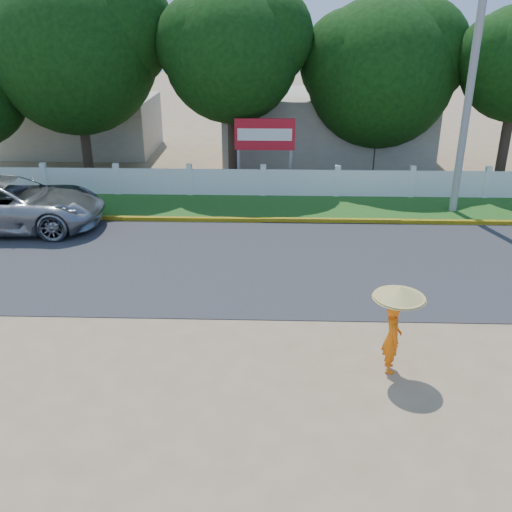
{
  "coord_description": "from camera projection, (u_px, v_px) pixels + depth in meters",
  "views": [
    {
      "loc": [
        0.42,
        -11.26,
        7.08
      ],
      "look_at": [
        0.0,
        2.0,
        1.3
      ],
      "focal_mm": 40.0,
      "sensor_mm": 36.0,
      "label": 1
    }
  ],
  "objects": [
    {
      "name": "grass_verge",
      "position": [
        262.0,
        207.0,
        22.08
      ],
      "size": [
        60.0,
        3.5,
        0.03
      ],
      "primitive_type": "cube",
      "color": "#2D601E",
      "rests_on": "ground"
    },
    {
      "name": "tree_row",
      "position": [
        315.0,
        58.0,
        24.23
      ],
      "size": [
        33.99,
        7.67,
        9.26
      ],
      "color": "#473828",
      "rests_on": "ground"
    },
    {
      "name": "building_near",
      "position": [
        325.0,
        126.0,
        28.92
      ],
      "size": [
        10.0,
        6.0,
        3.2
      ],
      "primitive_type": "cube",
      "color": "#B7AD99",
      "rests_on": "ground"
    },
    {
      "name": "utility_pole",
      "position": [
        470.0,
        88.0,
        19.88
      ],
      "size": [
        0.28,
        0.28,
        9.03
      ],
      "primitive_type": "cylinder",
      "color": "gray",
      "rests_on": "ground"
    },
    {
      "name": "curb",
      "position": [
        261.0,
        220.0,
        20.5
      ],
      "size": [
        40.0,
        0.18,
        0.16
      ],
      "primitive_type": "cube",
      "color": "yellow",
      "rests_on": "ground"
    },
    {
      "name": "road",
      "position": [
        259.0,
        262.0,
        17.28
      ],
      "size": [
        60.0,
        7.0,
        0.02
      ],
      "primitive_type": "cube",
      "color": "#38383A",
      "rests_on": "ground"
    },
    {
      "name": "monk_with_parasol",
      "position": [
        396.0,
        316.0,
        11.66
      ],
      "size": [
        1.08,
        1.08,
        1.97
      ],
      "color": "orange",
      "rests_on": "ground"
    },
    {
      "name": "building_far",
      "position": [
        78.0,
        124.0,
        30.3
      ],
      "size": [
        8.0,
        5.0,
        2.8
      ],
      "primitive_type": "cube",
      "color": "#B7AD99",
      "rests_on": "ground"
    },
    {
      "name": "vehicle",
      "position": [
        9.0,
        204.0,
        19.63
      ],
      "size": [
        6.53,
        3.31,
        1.77
      ],
      "primitive_type": "imported",
      "rotation": [
        0.0,
        0.0,
        1.63
      ],
      "color": "#94969B",
      "rests_on": "ground"
    },
    {
      "name": "billboard",
      "position": [
        265.0,
        138.0,
        23.57
      ],
      "size": [
        2.5,
        0.13,
        2.95
      ],
      "color": "gray",
      "rests_on": "ground"
    },
    {
      "name": "fence",
      "position": [
        263.0,
        183.0,
        23.2
      ],
      "size": [
        40.0,
        0.1,
        1.1
      ],
      "primitive_type": "cube",
      "color": "silver",
      "rests_on": "ground"
    },
    {
      "name": "ground",
      "position": [
        253.0,
        342.0,
        13.16
      ],
      "size": [
        120.0,
        120.0,
        0.0
      ],
      "primitive_type": "plane",
      "color": "#9E8460",
      "rests_on": "ground"
    }
  ]
}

